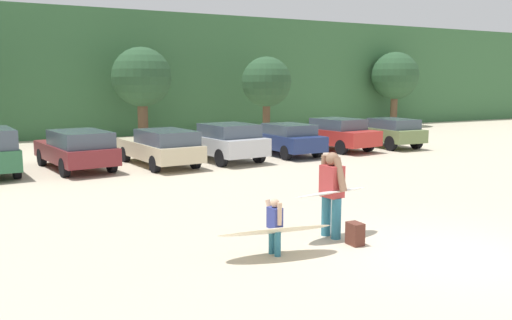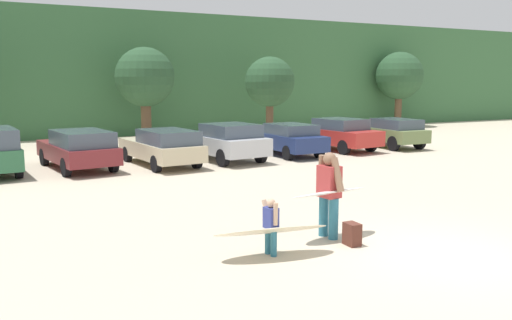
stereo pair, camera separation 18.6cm
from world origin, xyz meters
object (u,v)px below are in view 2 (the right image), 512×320
object	(u,v)px
parked_car_silver	(225,141)
parked_car_red	(335,133)
parked_car_navy	(287,139)
parked_car_olive_green	(390,132)
surfboard_white	(329,192)
parked_car_maroon	(78,148)
surfboard_cream	(271,231)
person_child	(271,223)
person_adult	(329,190)
backpack_dropped	(352,234)
parked_car_champagne	(162,146)

from	to	relation	value
parked_car_silver	parked_car_red	distance (m)	6.15
parked_car_navy	parked_car_red	bearing A→B (deg)	-80.28
parked_car_silver	parked_car_olive_green	bearing A→B (deg)	-94.34
parked_car_red	surfboard_white	bearing A→B (deg)	136.18
parked_car_maroon	surfboard_cream	distance (m)	11.97
parked_car_silver	parked_car_navy	size ratio (longest dim) A/B	1.05
parked_car_silver	parked_car_olive_green	world-z (taller)	parked_car_silver
parked_car_maroon	parked_car_red	bearing A→B (deg)	-95.98
parked_car_navy	parked_car_red	size ratio (longest dim) A/B	0.87
person_child	parked_car_maroon	bearing A→B (deg)	-88.86
parked_car_olive_green	surfboard_white	bearing A→B (deg)	136.47
parked_car_red	parked_car_olive_green	size ratio (longest dim) A/B	1.18
parked_car_red	person_child	size ratio (longest dim) A/B	4.59
parked_car_navy	person_adult	size ratio (longest dim) A/B	2.39
parked_car_navy	person_child	size ratio (longest dim) A/B	3.97
person_adult	surfboard_cream	distance (m)	1.81
backpack_dropped	person_adult	bearing A→B (deg)	100.38
parked_car_maroon	person_child	bearing A→B (deg)	-179.85
parked_car_navy	surfboard_white	size ratio (longest dim) A/B	2.25
parked_car_red	surfboard_cream	world-z (taller)	parked_car_red
person_adult	surfboard_cream	world-z (taller)	person_adult
person_adult	backpack_dropped	xyz separation A→B (m)	(0.12, -0.66, -0.78)
surfboard_white	parked_car_olive_green	bearing A→B (deg)	-141.24
parked_car_champagne	surfboard_white	world-z (taller)	parked_car_champagne
parked_car_champagne	parked_car_red	distance (m)	8.78
parked_car_silver	backpack_dropped	xyz separation A→B (m)	(-2.15, -11.50, -0.59)
surfboard_cream	person_child	bearing A→B (deg)	-103.35
parked_car_olive_green	person_child	xyz separation A→B (m)	(-12.94, -11.91, -0.17)
parked_car_navy	surfboard_white	xyz separation A→B (m)	(-5.40, -11.22, 0.22)
parked_car_navy	surfboard_cream	world-z (taller)	parked_car_navy
parked_car_champagne	parked_car_silver	size ratio (longest dim) A/B	1.08
parked_car_silver	parked_car_red	world-z (taller)	parked_car_silver
surfboard_white	backpack_dropped	world-z (taller)	surfboard_white
parked_car_maroon	person_adult	size ratio (longest dim) A/B	2.70
parked_car_maroon	parked_car_silver	xyz separation A→B (m)	(5.67, -0.42, 0.02)
parked_car_red	person_adult	xyz separation A→B (m)	(-8.34, -11.80, 0.22)
parked_car_navy	person_child	bearing A→B (deg)	147.23
surfboard_cream	parked_car_olive_green	bearing A→B (deg)	-128.33
person_adult	parked_car_champagne	bearing A→B (deg)	-95.58
person_child	backpack_dropped	xyz separation A→B (m)	(1.72, -0.18, -0.38)
parked_car_silver	person_child	xyz separation A→B (m)	(-3.87, -11.32, -0.21)
parked_car_maroon	backpack_dropped	size ratio (longest dim) A/B	10.72
parked_car_navy	surfboard_cream	bearing A→B (deg)	147.30
parked_car_red	person_adult	bearing A→B (deg)	136.16
parked_car_champagne	backpack_dropped	distance (m)	11.44
parked_car_olive_green	backpack_dropped	world-z (taller)	parked_car_olive_green
person_adult	surfboard_white	world-z (taller)	person_adult
parked_car_champagne	parked_car_navy	size ratio (longest dim) A/B	1.12
surfboard_white	backpack_dropped	size ratio (longest dim) A/B	4.21
parked_car_silver	person_adult	world-z (taller)	person_adult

